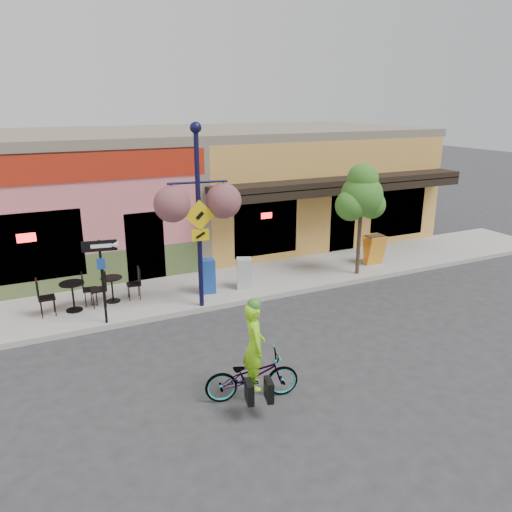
{
  "coord_description": "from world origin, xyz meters",
  "views": [
    {
      "loc": [
        -6.38,
        -11.45,
        5.53
      ],
      "look_at": [
        -0.59,
        0.5,
        1.4
      ],
      "focal_mm": 35.0,
      "sensor_mm": 36.0,
      "label": 1
    }
  ],
  "objects": [
    {
      "name": "ground",
      "position": [
        0.0,
        0.0,
        0.0
      ],
      "size": [
        90.0,
        90.0,
        0.0
      ],
      "primitive_type": "plane",
      "color": "#2D2D30",
      "rests_on": "ground"
    },
    {
      "name": "sandwich_board",
      "position": [
        4.39,
        1.34,
        0.66
      ],
      "size": [
        0.65,
        0.5,
        1.03
      ],
      "primitive_type": null,
      "rotation": [
        0.0,
        0.0,
        -0.07
      ],
      "color": "orange",
      "rests_on": "sidewalk"
    },
    {
      "name": "cafe_set_left",
      "position": [
        -5.38,
        1.8,
        0.67
      ],
      "size": [
        1.75,
        0.91,
        1.03
      ],
      "primitive_type": null,
      "rotation": [
        0.0,
        0.0,
        0.03
      ],
      "color": "black",
      "rests_on": "sidewalk"
    },
    {
      "name": "bicycle",
      "position": [
        -2.76,
        -3.79,
        0.48
      ],
      "size": [
        1.92,
        1.05,
        0.96
      ],
      "primitive_type": "imported",
      "rotation": [
        0.0,
        0.0,
        1.33
      ],
      "color": "#98280D",
      "rests_on": "ground"
    },
    {
      "name": "cyclist_rider",
      "position": [
        -2.71,
        -3.79,
        0.86
      ],
      "size": [
        0.55,
        0.71,
        1.72
      ],
      "primitive_type": "imported",
      "rotation": [
        0.0,
        0.0,
        1.33
      ],
      "color": "#93F219",
      "rests_on": "ground"
    },
    {
      "name": "lamp_post",
      "position": [
        -2.18,
        0.65,
        2.61
      ],
      "size": [
        1.63,
        0.82,
        4.91
      ],
      "primitive_type": null,
      "rotation": [
        0.0,
        0.0,
        -0.13
      ],
      "color": "#111136",
      "rests_on": "sidewalk"
    },
    {
      "name": "street_tree",
      "position": [
        3.3,
        0.97,
        1.96
      ],
      "size": [
        1.7,
        1.7,
        3.62
      ],
      "primitive_type": null,
      "rotation": [
        0.0,
        0.0,
        0.23
      ],
      "color": "#3D7A26",
      "rests_on": "sidewalk"
    },
    {
      "name": "cafe_set_right",
      "position": [
        -4.32,
        2.0,
        0.62
      ],
      "size": [
        1.63,
        0.92,
        0.94
      ],
      "primitive_type": null,
      "rotation": [
        0.0,
        0.0,
        -0.09
      ],
      "color": "black",
      "rests_on": "sidewalk"
    },
    {
      "name": "newspaper_box_blue",
      "position": [
        -1.69,
        1.52,
        0.65
      ],
      "size": [
        0.52,
        0.48,
        1.0
      ],
      "primitive_type": null,
      "rotation": [
        0.0,
        0.0,
        -0.19
      ],
      "color": "#1B47A4",
      "rests_on": "sidewalk"
    },
    {
      "name": "one_way_sign",
      "position": [
        -4.74,
        0.65,
        1.24
      ],
      "size": [
        0.85,
        0.32,
        2.18
      ],
      "primitive_type": null,
      "rotation": [
        0.0,
        0.0,
        -0.17
      ],
      "color": "black",
      "rests_on": "sidewalk"
    },
    {
      "name": "newspaper_box_grey",
      "position": [
        -0.56,
        1.37,
        0.61
      ],
      "size": [
        0.54,
        0.52,
        0.92
      ],
      "primitive_type": null,
      "rotation": [
        0.0,
        0.0,
        -0.37
      ],
      "color": "#BCBCBC",
      "rests_on": "sidewalk"
    },
    {
      "name": "building",
      "position": [
        0.0,
        7.5,
        2.25
      ],
      "size": [
        18.2,
        8.2,
        4.5
      ],
      "primitive_type": null,
      "color": "#DC6C74",
      "rests_on": "ground"
    },
    {
      "name": "sidewalk",
      "position": [
        0.0,
        2.0,
        0.07
      ],
      "size": [
        24.0,
        3.0,
        0.15
      ],
      "primitive_type": "cube",
      "color": "#9E9B93",
      "rests_on": "ground"
    },
    {
      "name": "curb",
      "position": [
        0.0,
        0.55,
        0.07
      ],
      "size": [
        24.0,
        0.12,
        0.15
      ],
      "primitive_type": "cube",
      "color": "#A8A59E",
      "rests_on": "ground"
    }
  ]
}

